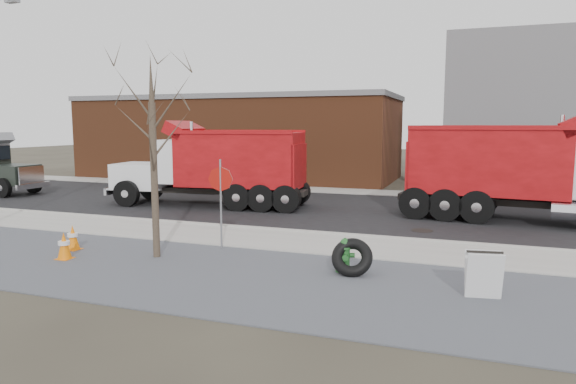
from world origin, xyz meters
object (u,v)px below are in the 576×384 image
at_px(stop_sign, 221,188).
at_px(sandwich_board, 484,275).
at_px(truck_tire, 352,257).
at_px(dump_truck_red_b, 216,164).
at_px(fire_hydrant, 345,257).
at_px(dump_truck_red_a, 526,168).

relative_size(stop_sign, sandwich_board, 2.62).
relative_size(truck_tire, dump_truck_red_b, 0.12).
xyz_separation_m(fire_hydrant, dump_truck_red_b, (-7.44, 7.83, 1.43)).
bearing_deg(fire_hydrant, sandwich_board, -30.94).
distance_m(sandwich_board, dump_truck_red_b, 13.68).
bearing_deg(truck_tire, fire_hydrant, 143.57).
xyz_separation_m(truck_tire, sandwich_board, (2.82, -0.74, 0.09)).
height_order(truck_tire, stop_sign, stop_sign).
xyz_separation_m(stop_sign, dump_truck_red_b, (-3.70, 6.82, 0.08)).
distance_m(truck_tire, sandwich_board, 2.92).
xyz_separation_m(truck_tire, stop_sign, (-3.94, 1.16, 1.31)).
bearing_deg(stop_sign, fire_hydrant, -5.09).
relative_size(fire_hydrant, stop_sign, 0.33).
height_order(truck_tire, sandwich_board, sandwich_board).
bearing_deg(dump_truck_red_a, fire_hydrant, -112.43).
relative_size(dump_truck_red_a, dump_truck_red_b, 1.12).
distance_m(truck_tire, dump_truck_red_a, 9.61).
height_order(dump_truck_red_a, dump_truck_red_b, dump_truck_red_a).
distance_m(truck_tire, stop_sign, 4.31).
bearing_deg(dump_truck_red_b, stop_sign, 112.09).
bearing_deg(dump_truck_red_a, sandwich_board, -93.13).
bearing_deg(truck_tire, sandwich_board, -14.76).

